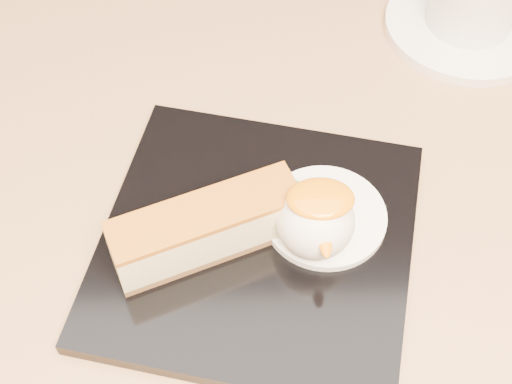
{
  "coord_description": "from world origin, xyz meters",
  "views": [
    {
      "loc": [
        -0.04,
        -0.28,
        1.16
      ],
      "look_at": [
        -0.03,
        0.02,
        0.76
      ],
      "focal_mm": 50.0,
      "sensor_mm": 36.0,
      "label": 1
    }
  ],
  "objects_px": {
    "dessert_plate": "(257,242)",
    "cheesecake": "(206,228)",
    "table": "(289,333)",
    "ice_cream_scoop": "(315,221)",
    "saucer": "(466,26)"
  },
  "relations": [
    {
      "from": "dessert_plate",
      "to": "cheesecake",
      "type": "xyz_separation_m",
      "value": [
        -0.04,
        -0.0,
        0.03
      ]
    },
    {
      "from": "dessert_plate",
      "to": "saucer",
      "type": "xyz_separation_m",
      "value": [
        0.2,
        0.23,
        -0.0
      ]
    },
    {
      "from": "table",
      "to": "cheesecake",
      "type": "distance_m",
      "value": 0.2
    },
    {
      "from": "table",
      "to": "ice_cream_scoop",
      "type": "xyz_separation_m",
      "value": [
        0.01,
        -0.01,
        0.19
      ]
    },
    {
      "from": "table",
      "to": "dessert_plate",
      "type": "distance_m",
      "value": 0.16
    },
    {
      "from": "dessert_plate",
      "to": "ice_cream_scoop",
      "type": "height_order",
      "value": "ice_cream_scoop"
    },
    {
      "from": "saucer",
      "to": "ice_cream_scoop",
      "type": "bearing_deg",
      "value": -124.32
    },
    {
      "from": "cheesecake",
      "to": "ice_cream_scoop",
      "type": "xyz_separation_m",
      "value": [
        0.08,
        0.0,
        0.01
      ]
    },
    {
      "from": "table",
      "to": "dessert_plate",
      "type": "height_order",
      "value": "dessert_plate"
    },
    {
      "from": "dessert_plate",
      "to": "cheesecake",
      "type": "height_order",
      "value": "cheesecake"
    },
    {
      "from": "cheesecake",
      "to": "saucer",
      "type": "distance_m",
      "value": 0.33
    },
    {
      "from": "cheesecake",
      "to": "dessert_plate",
      "type": "bearing_deg",
      "value": -13.23
    },
    {
      "from": "ice_cream_scoop",
      "to": "saucer",
      "type": "xyz_separation_m",
      "value": [
        0.16,
        0.24,
        -0.03
      ]
    },
    {
      "from": "table",
      "to": "cheesecake",
      "type": "xyz_separation_m",
      "value": [
        -0.06,
        -0.01,
        0.19
      ]
    },
    {
      "from": "table",
      "to": "ice_cream_scoop",
      "type": "bearing_deg",
      "value": -40.7
    }
  ]
}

